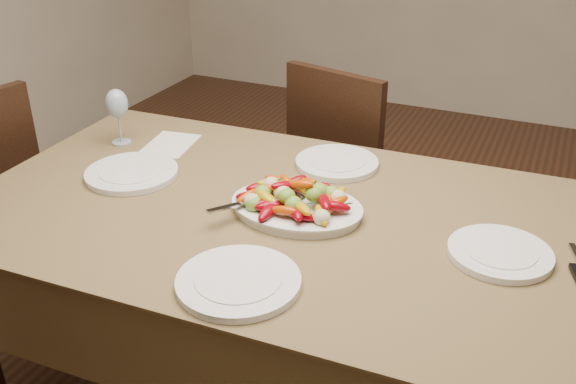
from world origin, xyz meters
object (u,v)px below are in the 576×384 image
(serving_platter, at_px, (297,209))
(plate_left, at_px, (132,173))
(dining_table, at_px, (288,320))
(plate_right, at_px, (500,253))
(chair_far, at_px, (358,172))
(plate_near, at_px, (238,282))
(wine_glass, at_px, (118,115))
(plate_far, at_px, (337,163))

(serving_platter, height_order, plate_left, serving_platter)
(dining_table, xyz_separation_m, serving_platter, (0.02, 0.00, 0.39))
(serving_platter, distance_m, plate_right, 0.54)
(serving_platter, bearing_deg, plate_right, 0.73)
(chair_far, xyz_separation_m, plate_left, (-0.45, -0.88, 0.29))
(plate_right, distance_m, plate_near, 0.65)
(plate_near, relative_size, wine_glass, 1.41)
(plate_left, relative_size, plate_near, 0.98)
(plate_near, bearing_deg, chair_far, 95.59)
(plate_far, height_order, wine_glass, wine_glass)
(plate_near, bearing_deg, serving_platter, 92.16)
(plate_far, bearing_deg, serving_platter, -88.79)
(plate_left, height_order, plate_right, same)
(plate_far, relative_size, plate_near, 0.91)
(chair_far, distance_m, plate_left, 1.03)
(plate_right, bearing_deg, plate_near, -144.98)
(wine_glass, bearing_deg, plate_far, 10.18)
(plate_right, xyz_separation_m, plate_near, (-0.53, -0.37, 0.00))
(dining_table, height_order, serving_platter, serving_platter)
(chair_far, distance_m, serving_platter, 0.94)
(plate_left, bearing_deg, plate_right, 0.01)
(plate_right, bearing_deg, serving_platter, -179.27)
(dining_table, distance_m, plate_far, 0.52)
(serving_platter, distance_m, plate_far, 0.34)
(chair_far, distance_m, plate_right, 1.13)
(serving_platter, bearing_deg, plate_near, -87.84)
(plate_near, xyz_separation_m, wine_glass, (-0.76, 0.57, 0.09))
(serving_platter, relative_size, plate_right, 1.41)
(chair_far, xyz_separation_m, plate_near, (0.12, -1.25, 0.29))
(serving_platter, distance_m, plate_left, 0.56)
(plate_left, xyz_separation_m, plate_far, (0.55, 0.33, 0.00))
(dining_table, bearing_deg, plate_near, -83.91)
(dining_table, xyz_separation_m, wine_glass, (-0.72, 0.21, 0.48))
(serving_platter, bearing_deg, chair_far, 96.98)
(chair_far, bearing_deg, dining_table, 109.93)
(plate_left, distance_m, wine_glass, 0.29)
(dining_table, relative_size, plate_far, 6.96)
(dining_table, distance_m, plate_near, 0.53)
(plate_left, xyz_separation_m, plate_near, (0.57, -0.37, 0.00))
(serving_platter, relative_size, plate_far, 1.36)
(plate_left, relative_size, wine_glass, 1.39)
(plate_far, bearing_deg, chair_far, 100.48)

